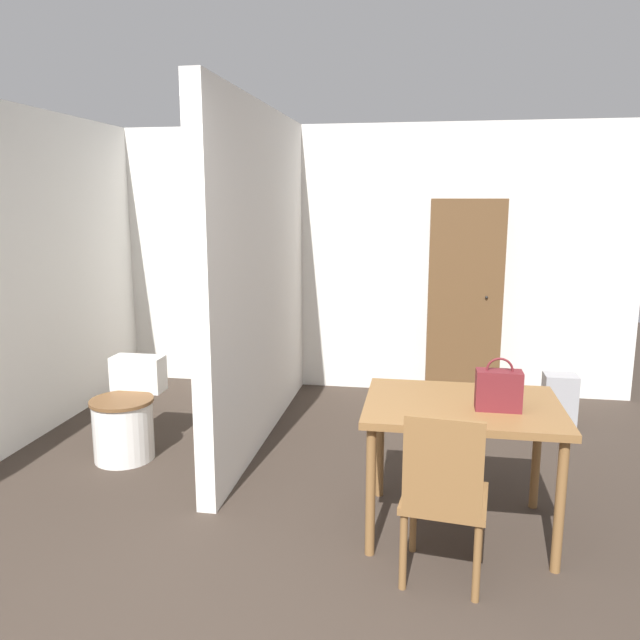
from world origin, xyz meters
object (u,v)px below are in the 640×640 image
object	(u,v)px
wooden_chair	(444,493)
wooden_cabinet	(463,303)
space_heater	(559,400)
handbag	(499,390)
toilet	(126,418)
dining_table	(462,418)

from	to	relation	value
wooden_chair	wooden_cabinet	size ratio (longest dim) A/B	0.48
space_heater	wooden_chair	bearing A→B (deg)	-113.13
handbag	wooden_cabinet	size ratio (longest dim) A/B	0.15
wooden_chair	wooden_cabinet	distance (m)	2.89
handbag	space_heater	bearing A→B (deg)	69.17
toilet	dining_table	bearing A→B (deg)	-15.66
wooden_chair	toilet	bearing A→B (deg)	158.81
wooden_chair	handbag	distance (m)	0.65
wooden_chair	wooden_cabinet	bearing A→B (deg)	92.27
toilet	wooden_cabinet	world-z (taller)	wooden_cabinet
dining_table	handbag	size ratio (longest dim) A/B	3.72
dining_table	toilet	xyz separation A→B (m)	(-2.30, 0.64, -0.37)
dining_table	toilet	world-z (taller)	dining_table
handbag	wooden_cabinet	world-z (taller)	wooden_cabinet
dining_table	wooden_cabinet	distance (m)	2.34
dining_table	toilet	size ratio (longest dim) A/B	1.54
toilet	handbag	bearing A→B (deg)	-16.36
wooden_chair	handbag	world-z (taller)	handbag
dining_table	wooden_cabinet	size ratio (longest dim) A/B	0.57
toilet	space_heater	distance (m)	3.38
dining_table	space_heater	size ratio (longest dim) A/B	2.41
toilet	space_heater	world-z (taller)	toilet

